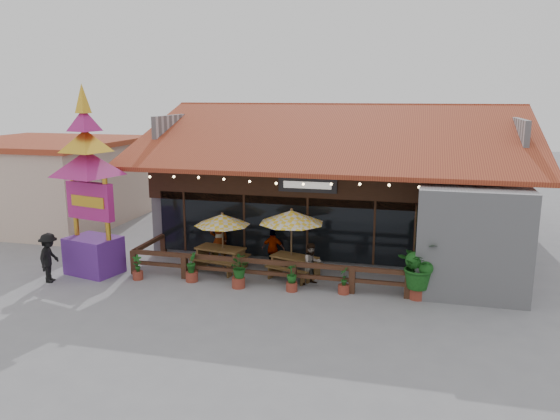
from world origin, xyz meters
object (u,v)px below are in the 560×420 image
(picnic_table_left, at_px, (220,255))
(thai_sign_tower, at_px, (88,169))
(picnic_table_right, at_px, (294,263))
(pedestrian, at_px, (49,258))
(tropical_plant, at_px, (419,266))
(umbrella_right, at_px, (291,217))
(umbrella_left, at_px, (222,220))

(picnic_table_left, height_order, thai_sign_tower, thai_sign_tower)
(picnic_table_right, height_order, thai_sign_tower, thai_sign_tower)
(thai_sign_tower, height_order, pedestrian, thai_sign_tower)
(picnic_table_left, distance_m, tropical_plant, 7.34)
(picnic_table_right, bearing_deg, picnic_table_left, 176.72)
(umbrella_right, xyz_separation_m, picnic_table_right, (0.14, -0.11, -1.67))
(picnic_table_right, distance_m, tropical_plant, 4.50)
(picnic_table_left, xyz_separation_m, thai_sign_tower, (-4.38, -1.51, 3.32))
(umbrella_right, relative_size, picnic_table_left, 1.43)
(picnic_table_left, bearing_deg, picnic_table_right, -3.28)
(picnic_table_right, xyz_separation_m, thai_sign_tower, (-7.26, -1.35, 3.36))
(umbrella_left, relative_size, picnic_table_left, 1.35)
(umbrella_right, distance_m, picnic_table_right, 1.68)
(thai_sign_tower, xyz_separation_m, pedestrian, (-0.96, -1.24, -3.01))
(thai_sign_tower, relative_size, tropical_plant, 3.83)
(thai_sign_tower, bearing_deg, umbrella_left, 18.28)
(umbrella_left, height_order, picnic_table_right, umbrella_left)
(umbrella_left, xyz_separation_m, pedestrian, (-5.46, -2.72, -1.06))
(tropical_plant, height_order, pedestrian, tropical_plant)
(picnic_table_left, bearing_deg, umbrella_left, -13.76)
(thai_sign_tower, relative_size, pedestrian, 4.18)
(picnic_table_right, relative_size, tropical_plant, 1.04)
(umbrella_right, height_order, picnic_table_right, umbrella_right)
(picnic_table_right, bearing_deg, thai_sign_tower, -169.49)
(pedestrian, bearing_deg, umbrella_right, -84.43)
(umbrella_right, bearing_deg, tropical_plant, -14.85)
(umbrella_left, height_order, tropical_plant, umbrella_left)
(umbrella_right, bearing_deg, picnic_table_right, -37.09)
(picnic_table_right, bearing_deg, pedestrian, -162.56)
(picnic_table_left, relative_size, thai_sign_tower, 0.28)
(tropical_plant, xyz_separation_m, pedestrian, (-12.56, -1.51, -0.22))
(umbrella_left, bearing_deg, thai_sign_tower, -161.72)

